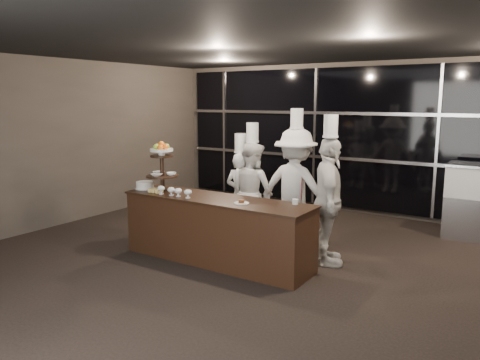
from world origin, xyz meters
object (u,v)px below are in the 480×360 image
Objects in this scene: layer_cake at (145,185)px; chef_c at (295,188)px; chef_a at (241,194)px; chef_d at (328,201)px; display_stand at (162,163)px; chef_b at (252,191)px; buffet_counter at (216,230)px.

chef_c is at bearing 33.42° from layer_cake.
chef_d reaches higher than chef_a.
display_stand is 1.52m from chef_b.
buffet_counter is at bearing -150.61° from chef_d.
buffet_counter is at bearing 2.17° from layer_cake.
buffet_counter is 1.33m from display_stand.
chef_d is at bearing -11.37° from chef_a.
chef_d is at bearing -32.29° from chef_c.
chef_b is (0.91, 1.10, -0.52)m from display_stand.
buffet_counter is 1.37× the size of chef_d.
display_stand is at bearing -142.76° from chef_c.
chef_b is at bearing -169.62° from chef_c.
chef_b is 1.48m from chef_d.
chef_a is at bearing 105.85° from buffet_counter.
display_stand reaches higher than buffet_counter.
buffet_counter is 1.33× the size of chef_c.
chef_c is (1.61, 1.23, -0.41)m from display_stand.
chef_b is 0.89× the size of chef_c.
chef_a reaches higher than layer_cake.
chef_b is at bearing 0.90° from chef_a.
display_stand is (-1.00, -0.00, 0.87)m from buffet_counter.
chef_c reaches higher than chef_a.
buffet_counter is at bearing -85.27° from chef_b.
buffet_counter is 1.16m from chef_b.
layer_cake is at bearing -163.13° from chef_d.
chef_d reaches higher than buffet_counter.
chef_d is at bearing 17.92° from display_stand.
display_stand is 0.35× the size of chef_c.
chef_b is at bearing 94.73° from buffet_counter.
layer_cake is 0.16× the size of chef_b.
chef_c is 0.87m from chef_d.
chef_d reaches higher than layer_cake.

